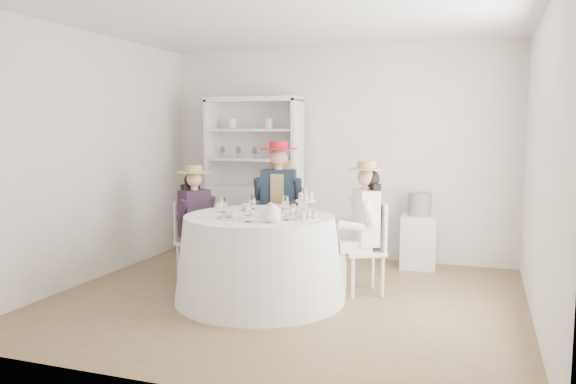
% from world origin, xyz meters
% --- Properties ---
extents(ground, '(4.50, 4.50, 0.00)m').
position_xyz_m(ground, '(0.00, 0.00, 0.00)').
color(ground, brown).
rests_on(ground, ground).
extents(ceiling, '(4.50, 4.50, 0.00)m').
position_xyz_m(ceiling, '(0.00, 0.00, 2.70)').
color(ceiling, white).
rests_on(ceiling, wall_back).
extents(wall_back, '(4.50, 0.00, 4.50)m').
position_xyz_m(wall_back, '(0.00, 2.00, 1.35)').
color(wall_back, silver).
rests_on(wall_back, ground).
extents(wall_front, '(4.50, 0.00, 4.50)m').
position_xyz_m(wall_front, '(0.00, -2.00, 1.35)').
color(wall_front, silver).
rests_on(wall_front, ground).
extents(wall_left, '(0.00, 4.50, 4.50)m').
position_xyz_m(wall_left, '(-2.25, 0.00, 1.35)').
color(wall_left, silver).
rests_on(wall_left, ground).
extents(wall_right, '(0.00, 4.50, 4.50)m').
position_xyz_m(wall_right, '(2.25, 0.00, 1.35)').
color(wall_right, silver).
rests_on(wall_right, ground).
extents(tea_table, '(1.65, 1.65, 0.84)m').
position_xyz_m(tea_table, '(-0.23, -0.07, 0.42)').
color(tea_table, white).
rests_on(tea_table, ground).
extents(hutch, '(1.28, 0.62, 2.06)m').
position_xyz_m(hutch, '(-1.00, 1.68, 0.73)').
color(hutch, silver).
rests_on(hutch, ground).
extents(side_table, '(0.43, 0.43, 0.64)m').
position_xyz_m(side_table, '(1.10, 1.73, 0.32)').
color(side_table, silver).
rests_on(side_table, ground).
extents(hatbox, '(0.34, 0.34, 0.27)m').
position_xyz_m(hatbox, '(1.10, 1.73, 0.77)').
color(hatbox, black).
rests_on(hatbox, side_table).
extents(guest_left, '(0.53, 0.49, 1.26)m').
position_xyz_m(guest_left, '(-1.18, 0.39, 0.71)').
color(guest_left, silver).
rests_on(guest_left, ground).
extents(guest_mid, '(0.57, 0.60, 1.52)m').
position_xyz_m(guest_mid, '(-0.42, 0.96, 0.86)').
color(guest_mid, silver).
rests_on(guest_mid, ground).
extents(guest_right, '(0.57, 0.52, 1.34)m').
position_xyz_m(guest_right, '(0.68, 0.46, 0.76)').
color(guest_right, silver).
rests_on(guest_right, ground).
extents(spare_chair, '(0.58, 0.58, 1.01)m').
position_xyz_m(spare_chair, '(-0.17, 1.15, 0.54)').
color(spare_chair, silver).
rests_on(spare_chair, ground).
extents(teacup_a, '(0.10, 0.10, 0.07)m').
position_xyz_m(teacup_a, '(-0.46, 0.12, 0.87)').
color(teacup_a, white).
rests_on(teacup_a, tea_table).
extents(teacup_b, '(0.07, 0.07, 0.06)m').
position_xyz_m(teacup_b, '(-0.23, 0.19, 0.87)').
color(teacup_b, white).
rests_on(teacup_b, tea_table).
extents(teacup_c, '(0.10, 0.10, 0.07)m').
position_xyz_m(teacup_c, '(0.06, 0.03, 0.87)').
color(teacup_c, white).
rests_on(teacup_c, tea_table).
extents(flower_bowl, '(0.24, 0.24, 0.05)m').
position_xyz_m(flower_bowl, '(-0.04, -0.15, 0.86)').
color(flower_bowl, white).
rests_on(flower_bowl, tea_table).
extents(flower_arrangement, '(0.16, 0.17, 0.06)m').
position_xyz_m(flower_arrangement, '(-0.02, -0.16, 0.92)').
color(flower_arrangement, pink).
rests_on(flower_arrangement, tea_table).
extents(table_teapot, '(0.24, 0.17, 0.18)m').
position_xyz_m(table_teapot, '(0.04, -0.43, 0.91)').
color(table_teapot, white).
rests_on(table_teapot, tea_table).
extents(sandwich_plate, '(0.29, 0.29, 0.06)m').
position_xyz_m(sandwich_plate, '(-0.38, -0.35, 0.85)').
color(sandwich_plate, white).
rests_on(sandwich_plate, tea_table).
extents(cupcake_stand, '(0.25, 0.25, 0.24)m').
position_xyz_m(cupcake_stand, '(0.26, -0.15, 0.92)').
color(cupcake_stand, white).
rests_on(cupcake_stand, tea_table).
extents(stemware_set, '(0.86, 0.87, 0.15)m').
position_xyz_m(stemware_set, '(-0.23, -0.07, 0.91)').
color(stemware_set, white).
rests_on(stemware_set, tea_table).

